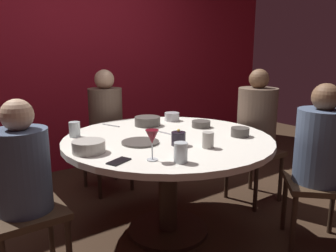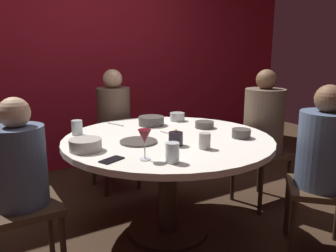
{
  "view_description": "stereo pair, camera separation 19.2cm",
  "coord_description": "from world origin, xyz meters",
  "px_view_note": "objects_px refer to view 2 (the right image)",
  "views": [
    {
      "loc": [
        -1.37,
        -1.89,
        1.35
      ],
      "look_at": [
        0.0,
        0.0,
        0.82
      ],
      "focal_mm": 36.14,
      "sensor_mm": 36.0,
      "label": 1
    },
    {
      "loc": [
        -1.21,
        -2.0,
        1.35
      ],
      "look_at": [
        0.0,
        0.0,
        0.82
      ],
      "focal_mm": 36.14,
      "sensor_mm": 36.0,
      "label": 2
    }
  ],
  "objects_px": {
    "dinner_plate": "(139,142)",
    "cup_near_candle": "(172,153)",
    "bowl_sauce_side": "(151,121)",
    "cell_phone": "(112,160)",
    "cup_by_right_diner": "(77,128)",
    "bowl_serving_large": "(177,117)",
    "bowl_rice_portion": "(85,145)",
    "seated_diner_left": "(20,170)",
    "seated_diner_front_right": "(324,152)",
    "seated_diner_back": "(114,116)",
    "wine_glass": "(145,138)",
    "bowl_small_white": "(204,125)",
    "seated_diner_right": "(264,123)",
    "candle_holder": "(176,139)",
    "bowl_salad_center": "(241,133)",
    "dining_table": "(168,155)",
    "cup_by_left_diner": "(205,141)"
  },
  "relations": [
    {
      "from": "seated_diner_left",
      "to": "bowl_rice_portion",
      "type": "height_order",
      "value": "seated_diner_left"
    },
    {
      "from": "seated_diner_back",
      "to": "seated_diner_front_right",
      "type": "relative_size",
      "value": 1.03
    },
    {
      "from": "cup_by_right_diner",
      "to": "dinner_plate",
      "type": "bearing_deg",
      "value": -55.72
    },
    {
      "from": "bowl_serving_large",
      "to": "bowl_salad_center",
      "type": "height_order",
      "value": "bowl_serving_large"
    },
    {
      "from": "dinner_plate",
      "to": "seated_diner_right",
      "type": "bearing_deg",
      "value": 1.31
    },
    {
      "from": "dining_table",
      "to": "bowl_small_white",
      "type": "height_order",
      "value": "bowl_small_white"
    },
    {
      "from": "seated_diner_back",
      "to": "cell_phone",
      "type": "xyz_separation_m",
      "value": [
        -0.55,
        -1.29,
        0.02
      ]
    },
    {
      "from": "seated_diner_left",
      "to": "cell_phone",
      "type": "xyz_separation_m",
      "value": [
        0.44,
        -0.29,
        0.06
      ]
    },
    {
      "from": "wine_glass",
      "to": "bowl_serving_large",
      "type": "distance_m",
      "value": 1.1
    },
    {
      "from": "dinner_plate",
      "to": "cup_near_candle",
      "type": "height_order",
      "value": "cup_near_candle"
    },
    {
      "from": "seated_diner_right",
      "to": "cup_by_right_diner",
      "type": "xyz_separation_m",
      "value": [
        -1.5,
        0.39,
        0.06
      ]
    },
    {
      "from": "wine_glass",
      "to": "seated_diner_left",
      "type": "bearing_deg",
      "value": 148.75
    },
    {
      "from": "seated_diner_left",
      "to": "bowl_serving_large",
      "type": "bearing_deg",
      "value": 18.0
    },
    {
      "from": "bowl_serving_large",
      "to": "bowl_rice_portion",
      "type": "relative_size",
      "value": 0.64
    },
    {
      "from": "bowl_small_white",
      "to": "cup_by_right_diner",
      "type": "relative_size",
      "value": 1.38
    },
    {
      "from": "seated_diner_left",
      "to": "seated_diner_back",
      "type": "relative_size",
      "value": 0.94
    },
    {
      "from": "seated_diner_right",
      "to": "candle_holder",
      "type": "bearing_deg",
      "value": 11.66
    },
    {
      "from": "bowl_serving_large",
      "to": "cup_by_left_diner",
      "type": "height_order",
      "value": "cup_by_left_diner"
    },
    {
      "from": "dinner_plate",
      "to": "cup_near_candle",
      "type": "xyz_separation_m",
      "value": [
        -0.02,
        -0.46,
        0.05
      ]
    },
    {
      "from": "seated_diner_front_right",
      "to": "bowl_serving_large",
      "type": "relative_size",
      "value": 8.93
    },
    {
      "from": "seated_diner_right",
      "to": "cup_near_candle",
      "type": "bearing_deg",
      "value": 21.72
    },
    {
      "from": "bowl_sauce_side",
      "to": "seated_diner_back",
      "type": "bearing_deg",
      "value": 97.57
    },
    {
      "from": "seated_diner_right",
      "to": "wine_glass",
      "type": "xyz_separation_m",
      "value": [
        -1.34,
        -0.37,
        0.14
      ]
    },
    {
      "from": "dinner_plate",
      "to": "bowl_sauce_side",
      "type": "distance_m",
      "value": 0.54
    },
    {
      "from": "bowl_salad_center",
      "to": "bowl_serving_large",
      "type": "bearing_deg",
      "value": 95.38
    },
    {
      "from": "wine_glass",
      "to": "cup_by_right_diner",
      "type": "height_order",
      "value": "wine_glass"
    },
    {
      "from": "seated_diner_right",
      "to": "seated_diner_back",
      "type": "bearing_deg",
      "value": -46.32
    },
    {
      "from": "wine_glass",
      "to": "cup_by_right_diner",
      "type": "bearing_deg",
      "value": 101.67
    },
    {
      "from": "seated_diner_back",
      "to": "bowl_small_white",
      "type": "distance_m",
      "value": 1.0
    },
    {
      "from": "bowl_salad_center",
      "to": "bowl_small_white",
      "type": "distance_m",
      "value": 0.38
    },
    {
      "from": "seated_diner_front_right",
      "to": "cup_near_candle",
      "type": "relative_size",
      "value": 10.1
    },
    {
      "from": "seated_diner_back",
      "to": "seated_diner_right",
      "type": "bearing_deg",
      "value": 43.68
    },
    {
      "from": "bowl_sauce_side",
      "to": "bowl_rice_portion",
      "type": "xyz_separation_m",
      "value": [
        -0.69,
        -0.42,
        0.0
      ]
    },
    {
      "from": "seated_diner_back",
      "to": "candle_holder",
      "type": "relative_size",
      "value": 10.67
    },
    {
      "from": "cell_phone",
      "to": "cup_near_candle",
      "type": "relative_size",
      "value": 1.24
    },
    {
      "from": "seated_diner_left",
      "to": "seated_diner_right",
      "type": "bearing_deg",
      "value": 0.0
    },
    {
      "from": "seated_diner_left",
      "to": "candle_holder",
      "type": "xyz_separation_m",
      "value": [
        0.92,
        -0.21,
        0.1
      ]
    },
    {
      "from": "cup_near_candle",
      "to": "seated_diner_left",
      "type": "bearing_deg",
      "value": 145.68
    },
    {
      "from": "bowl_sauce_side",
      "to": "cell_phone",
      "type": "bearing_deg",
      "value": -132.47
    },
    {
      "from": "dining_table",
      "to": "seated_diner_back",
      "type": "bearing_deg",
      "value": 90.0
    },
    {
      "from": "bowl_serving_large",
      "to": "cup_by_right_diner",
      "type": "relative_size",
      "value": 1.18
    },
    {
      "from": "bowl_rice_portion",
      "to": "seated_diner_right",
      "type": "bearing_deg",
      "value": 0.83
    },
    {
      "from": "candle_holder",
      "to": "cup_by_right_diner",
      "type": "distance_m",
      "value": 0.77
    },
    {
      "from": "candle_holder",
      "to": "cup_near_candle",
      "type": "distance_m",
      "value": 0.34
    },
    {
      "from": "candle_holder",
      "to": "bowl_rice_portion",
      "type": "xyz_separation_m",
      "value": [
        -0.54,
        0.19,
        -0.01
      ]
    },
    {
      "from": "seated_diner_left",
      "to": "dinner_plate",
      "type": "distance_m",
      "value": 0.74
    },
    {
      "from": "cup_by_left_diner",
      "to": "candle_holder",
      "type": "bearing_deg",
      "value": 126.35
    },
    {
      "from": "cell_phone",
      "to": "cup_by_right_diner",
      "type": "relative_size",
      "value": 1.29
    },
    {
      "from": "bowl_serving_large",
      "to": "cup_by_right_diner",
      "type": "xyz_separation_m",
      "value": [
        -0.9,
        -0.04,
        0.02
      ]
    },
    {
      "from": "seated_diner_left",
      "to": "seated_diner_front_right",
      "type": "bearing_deg",
      "value": -23.07
    }
  ]
}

